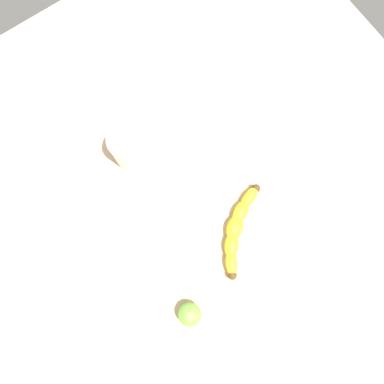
# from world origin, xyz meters

# --- Properties ---
(wooden_tabletop) EXTENTS (1.20, 1.20, 0.03)m
(wooden_tabletop) POSITION_xyz_m (0.00, 0.00, 0.01)
(wooden_tabletop) COLOR #D1AD87
(wooden_tabletop) RESTS_ON ground
(banana) EXTENTS (0.18, 0.15, 0.04)m
(banana) POSITION_xyz_m (0.02, -0.13, 0.05)
(banana) COLOR yellow
(banana) RESTS_ON wooden_tabletop
(smoothie_glass) EXTENTS (0.08, 0.08, 0.12)m
(smoothie_glass) POSITION_xyz_m (-0.08, 0.15, 0.09)
(smoothie_glass) COLOR silver
(smoothie_glass) RESTS_ON wooden_tabletop
(lime_fruit) EXTENTS (0.05, 0.05, 0.05)m
(lime_fruit) POSITION_xyz_m (-0.17, -0.22, 0.05)
(lime_fruit) COLOR #75C142
(lime_fruit) RESTS_ON wooden_tabletop
(folded_napkin) EXTENTS (0.16, 0.12, 0.01)m
(folded_napkin) POSITION_xyz_m (0.15, 0.19, 0.03)
(folded_napkin) COLOR white
(folded_napkin) RESTS_ON wooden_tabletop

